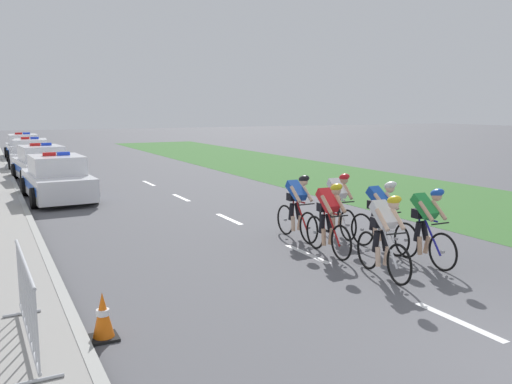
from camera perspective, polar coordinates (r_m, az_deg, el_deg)
kerb_edge at (r=17.61m, az=-23.52°, el=-1.44°), size 0.16×60.00×0.13m
grass_verge at (r=22.24m, az=11.08°, el=0.98°), size 7.00×60.00×0.01m
lane_markings_centre at (r=12.91m, az=0.73°, el=-4.51°), size 0.14×21.60×0.01m
cyclist_lead at (r=9.78m, az=13.52°, el=-4.41°), size 0.46×1.72×1.56m
cyclist_second at (r=10.79m, az=17.65°, el=-3.34°), size 0.42×1.72×1.56m
cyclist_third at (r=11.06m, az=7.77°, el=-2.70°), size 0.42×1.72×1.56m
cyclist_fourth at (r=11.55m, az=13.11°, el=-2.37°), size 0.44×1.72×1.56m
cyclist_fifth at (r=12.30m, az=4.44°, el=-1.48°), size 0.42×1.72×1.56m
cyclist_sixth at (r=12.72m, az=8.74°, el=-1.22°), size 0.45×1.72×1.56m
police_car_nearest at (r=18.86m, az=-20.46°, el=1.26°), size 2.13×4.47×1.59m
police_car_second at (r=24.16m, az=-21.93°, el=2.73°), size 2.25×4.52×1.59m
police_car_third at (r=29.60m, az=-22.90°, el=3.68°), size 2.28×4.53×1.59m
police_car_furthest at (r=35.42m, az=-23.60°, el=4.38°), size 2.03×4.42×1.59m
crowd_barrier_front at (r=7.21m, az=-23.28°, el=-10.83°), size 0.55×2.32×1.07m
traffic_cone_near at (r=7.41m, az=-16.03°, el=-12.67°), size 0.36×0.36×0.64m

